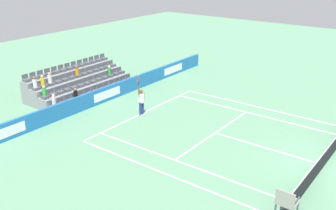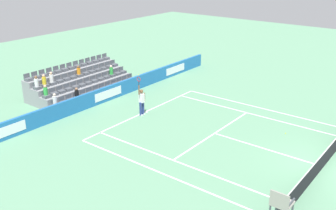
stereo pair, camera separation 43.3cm
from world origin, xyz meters
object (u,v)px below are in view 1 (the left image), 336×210
at_px(tennis_player, 141,101).
at_px(umpire_chair, 286,208).
at_px(tennis_net, 326,157).
at_px(loose_tennis_ball, 286,132).

xyz_separation_m(tennis_player, umpire_chair, (6.26, 12.14, 0.53)).
relative_size(tennis_net, loose_tennis_ball, 176.03).
height_order(tennis_net, umpire_chair, umpire_chair).
distance_m(tennis_player, umpire_chair, 13.67).
bearing_deg(tennis_net, tennis_player, -87.53).
distance_m(tennis_player, loose_tennis_ball, 9.27).
distance_m(umpire_chair, loose_tennis_ball, 10.02).
distance_m(tennis_net, loose_tennis_ball, 3.97).
relative_size(tennis_net, tennis_player, 4.19).
bearing_deg(umpire_chair, tennis_player, -117.26).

